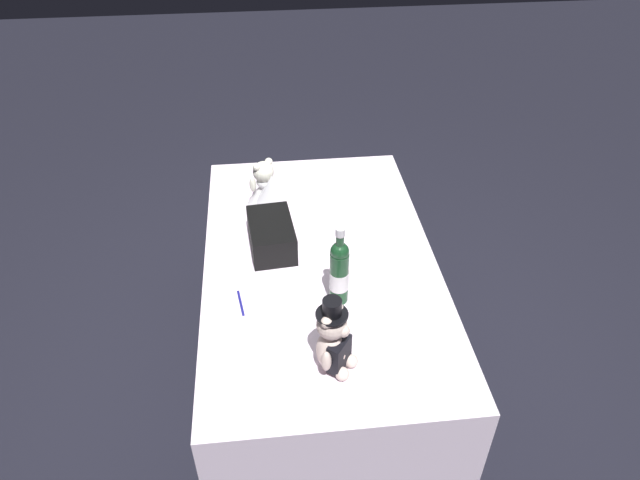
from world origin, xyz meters
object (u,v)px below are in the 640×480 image
object	(u,v)px
teddy_bear_bride	(266,188)
signing_pen	(241,302)
teddy_bear_groom	(334,341)
champagne_bottle	(339,271)
gift_case_black	(271,235)

from	to	relation	value
teddy_bear_bride	signing_pen	world-z (taller)	teddy_bear_bride
teddy_bear_groom	champagne_bottle	bearing A→B (deg)	-10.80
signing_pen	teddy_bear_bride	bearing A→B (deg)	-11.15
teddy_bear_groom	gift_case_black	xyz separation A→B (m)	(0.66, 0.17, -0.06)
teddy_bear_bride	gift_case_black	distance (m)	0.31
champagne_bottle	gift_case_black	distance (m)	0.42
teddy_bear_bride	gift_case_black	xyz separation A→B (m)	(-0.31, -0.01, -0.04)
teddy_bear_bride	gift_case_black	size ratio (longest dim) A/B	0.77
signing_pen	gift_case_black	size ratio (longest dim) A/B	0.46
champagne_bottle	gift_case_black	xyz separation A→B (m)	(0.34, 0.23, -0.08)
teddy_bear_groom	signing_pen	world-z (taller)	teddy_bear_groom
teddy_bear_bride	gift_case_black	world-z (taller)	teddy_bear_bride
champagne_bottle	signing_pen	world-z (taller)	champagne_bottle
signing_pen	gift_case_black	distance (m)	0.35
teddy_bear_bride	signing_pen	bearing A→B (deg)	168.85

